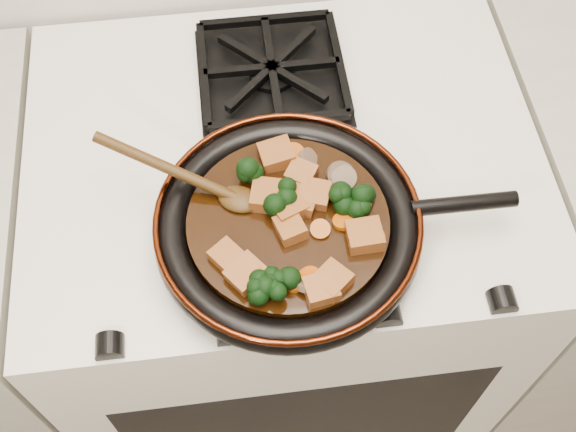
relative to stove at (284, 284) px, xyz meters
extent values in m
cube|color=white|center=(0.00, 0.00, 0.00)|extent=(0.76, 0.60, 0.90)
cylinder|color=black|center=(-0.01, -0.16, 0.48)|extent=(0.32, 0.32, 0.01)
torus|color=black|center=(-0.01, -0.16, 0.49)|extent=(0.35, 0.35, 0.04)
torus|color=#47190A|center=(-0.01, -0.16, 0.51)|extent=(0.35, 0.35, 0.01)
cylinder|color=black|center=(0.22, -0.16, 0.51)|extent=(0.14, 0.02, 0.02)
cylinder|color=black|center=(-0.01, -0.16, 0.50)|extent=(0.26, 0.26, 0.02)
cube|color=brown|center=(0.08, -0.20, 0.52)|extent=(0.05, 0.04, 0.03)
cube|color=brown|center=(-0.07, -0.23, 0.52)|extent=(0.06, 0.06, 0.03)
cube|color=brown|center=(0.01, -0.26, 0.52)|extent=(0.04, 0.04, 0.02)
cube|color=brown|center=(0.03, -0.25, 0.52)|extent=(0.06, 0.06, 0.02)
cube|color=brown|center=(-0.03, -0.12, 0.52)|extent=(0.05, 0.05, 0.03)
cube|color=brown|center=(0.01, -0.09, 0.52)|extent=(0.05, 0.05, 0.02)
cube|color=brown|center=(-0.01, -0.06, 0.52)|extent=(0.05, 0.05, 0.03)
cube|color=brown|center=(0.03, -0.13, 0.52)|extent=(0.05, 0.05, 0.02)
cube|color=brown|center=(-0.09, -0.20, 0.52)|extent=(0.05, 0.05, 0.02)
cube|color=brown|center=(0.01, -0.13, 0.52)|extent=(0.06, 0.05, 0.03)
cube|color=brown|center=(-0.01, -0.17, 0.52)|extent=(0.04, 0.05, 0.03)
cube|color=brown|center=(-0.01, -0.14, 0.52)|extent=(0.05, 0.06, 0.03)
cylinder|color=#B14804|center=(0.06, -0.17, 0.51)|extent=(0.03, 0.03, 0.01)
cylinder|color=#B14804|center=(0.03, -0.18, 0.51)|extent=(0.03, 0.03, 0.01)
cylinder|color=#B14804|center=(0.09, -0.20, 0.51)|extent=(0.03, 0.03, 0.02)
cylinder|color=#B14804|center=(0.00, -0.25, 0.51)|extent=(0.03, 0.03, 0.02)
cylinder|color=#B14804|center=(0.01, -0.06, 0.51)|extent=(0.03, 0.03, 0.02)
cylinder|color=#B14804|center=(-0.02, -0.25, 0.51)|extent=(0.03, 0.03, 0.02)
cylinder|color=brown|center=(0.07, -0.11, 0.52)|extent=(0.03, 0.03, 0.02)
cylinder|color=brown|center=(0.00, -0.25, 0.52)|extent=(0.04, 0.04, 0.02)
cylinder|color=brown|center=(0.06, -0.10, 0.52)|extent=(0.04, 0.04, 0.03)
cylinder|color=brown|center=(0.03, -0.07, 0.52)|extent=(0.03, 0.04, 0.03)
cylinder|color=brown|center=(0.08, -0.15, 0.52)|extent=(0.04, 0.04, 0.03)
ellipsoid|color=#3F270D|center=(-0.07, -0.12, 0.51)|extent=(0.07, 0.06, 0.02)
cylinder|color=#3F270D|center=(-0.16, -0.08, 0.54)|extent=(0.02, 0.02, 0.20)
camera|label=1|loc=(-0.07, -0.63, 1.30)|focal=45.00mm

